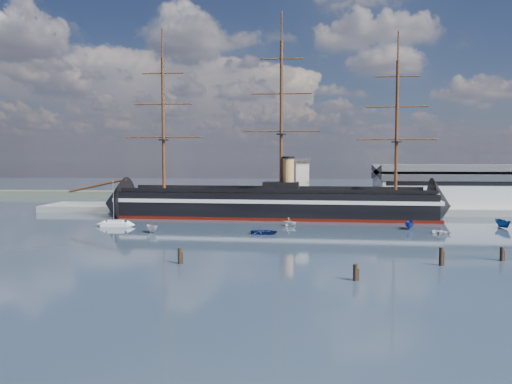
{
  "coord_description": "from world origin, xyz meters",
  "views": [
    {
      "loc": [
        1.57,
        -81.77,
        16.81
      ],
      "look_at": [
        -8.25,
        35.0,
        9.0
      ],
      "focal_mm": 35.0,
      "sensor_mm": 36.0,
      "label": 1
    }
  ],
  "objects": [
    {
      "name": "piling_far_right",
      "position": [
        35.18,
        2.63,
        0.0
      ],
      "size": [
        0.64,
        0.64,
        3.0
      ],
      "primitive_type": "cylinder",
      "color": "black",
      "rests_on": "ground"
    },
    {
      "name": "sailboat",
      "position": [
        -43.48,
        37.77,
        0.73
      ],
      "size": [
        7.28,
        2.46,
        11.5
      ],
      "rotation": [
        0.0,
        0.0,
        0.05
      ],
      "color": "silver",
      "rests_on": "ground"
    },
    {
      "name": "piling_near_right",
      "position": [
        24.13,
        -2.02,
        0.0
      ],
      "size": [
        0.64,
        0.64,
        3.61
      ],
      "primitive_type": "cylinder",
      "color": "black",
      "rests_on": "ground"
    },
    {
      "name": "warship",
      "position": [
        -6.91,
        60.0,
        4.04
      ],
      "size": [
        113.26,
        20.67,
        53.94
      ],
      "rotation": [
        0.0,
        0.0,
        -0.05
      ],
      "color": "black",
      "rests_on": "ground"
    },
    {
      "name": "motorboat_a",
      "position": [
        -31.43,
        28.46,
        0.0
      ],
      "size": [
        5.96,
        4.93,
        2.3
      ],
      "primitive_type": "imported",
      "rotation": [
        0.0,
        0.0,
        0.58
      ],
      "color": "silver",
      "rests_on": "ground"
    },
    {
      "name": "quay",
      "position": [
        10.0,
        76.0,
        0.0
      ],
      "size": [
        180.0,
        18.0,
        2.0
      ],
      "primitive_type": "cube",
      "color": "slate",
      "rests_on": "ground"
    },
    {
      "name": "ground",
      "position": [
        0.0,
        40.0,
        0.0
      ],
      "size": [
        600.0,
        600.0,
        0.0
      ],
      "primitive_type": "plane",
      "color": "#222D38",
      "rests_on": "ground"
    },
    {
      "name": "motorboat_d",
      "position": [
        -0.47,
        42.29,
        0.0
      ],
      "size": [
        6.0,
        6.93,
        2.38
      ],
      "primitive_type": "imported",
      "rotation": [
        0.0,
        0.0,
        0.96
      ],
      "color": "silver",
      "rests_on": "ground"
    },
    {
      "name": "quay_tower",
      "position": [
        3.0,
        73.0,
        9.75
      ],
      "size": [
        5.0,
        5.0,
        15.0
      ],
      "color": "silver",
      "rests_on": "ground"
    },
    {
      "name": "motorboat_b",
      "position": [
        -5.84,
        28.27,
        0.0
      ],
      "size": [
        1.94,
        3.92,
        1.76
      ],
      "primitive_type": "imported",
      "rotation": [
        0.0,
        0.0,
        1.45
      ],
      "color": "navy",
      "rests_on": "ground"
    },
    {
      "name": "motorboat_f",
      "position": [
        51.39,
        42.96,
        0.0
      ],
      "size": [
        6.97,
        3.31,
        2.68
      ],
      "primitive_type": "imported",
      "rotation": [
        0.0,
        0.0,
        0.13
      ],
      "color": "navy",
      "rests_on": "ground"
    },
    {
      "name": "piling_near_left",
      "position": [
        -17.25,
        -4.06,
        0.0
      ],
      "size": [
        0.64,
        0.64,
        3.23
      ],
      "primitive_type": "cylinder",
      "color": "black",
      "rests_on": "ground"
    },
    {
      "name": "warehouse",
      "position": [
        58.0,
        80.0,
        7.98
      ],
      "size": [
        63.0,
        21.0,
        11.6
      ],
      "color": "#B7BABC",
      "rests_on": "ground"
    },
    {
      "name": "motorboat_c",
      "position": [
        28.32,
        39.52,
        0.0
      ],
      "size": [
        6.37,
        3.7,
        2.4
      ],
      "primitive_type": "imported",
      "rotation": [
        0.0,
        0.0,
        -0.27
      ],
      "color": "navy",
      "rests_on": "ground"
    },
    {
      "name": "piling_near_mid",
      "position": [
        9.56,
        -13.0,
        0.0
      ],
      "size": [
        0.64,
        0.64,
        3.0
      ],
      "primitive_type": "cylinder",
      "color": "black",
      "rests_on": "ground"
    },
    {
      "name": "motorboat_e",
      "position": [
        33.8,
        32.28,
        0.0
      ],
      "size": [
        2.59,
        2.71,
        1.25
      ],
      "primitive_type": "imported",
      "rotation": [
        0.0,
        0.0,
        0.84
      ],
      "color": "silver",
      "rests_on": "ground"
    }
  ]
}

